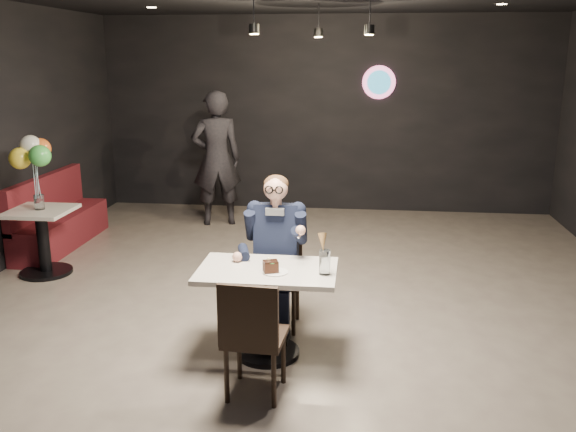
# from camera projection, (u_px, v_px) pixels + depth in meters

# --- Properties ---
(floor) EXTENTS (9.00, 9.00, 0.00)m
(floor) POSITION_uv_depth(u_px,v_px,m) (295.00, 327.00, 5.53)
(floor) COLOR slate
(floor) RESTS_ON ground
(wall_sign) EXTENTS (0.50, 0.06, 0.50)m
(wall_sign) POSITION_uv_depth(u_px,v_px,m) (379.00, 82.00, 9.22)
(wall_sign) COLOR pink
(wall_sign) RESTS_ON floor
(pendant_lights) EXTENTS (1.40, 1.20, 0.36)m
(pendant_lights) POSITION_uv_depth(u_px,v_px,m) (315.00, 10.00, 6.72)
(pendant_lights) COLOR black
(pendant_lights) RESTS_ON floor
(main_table) EXTENTS (1.10, 0.70, 0.75)m
(main_table) POSITION_uv_depth(u_px,v_px,m) (268.00, 312.00, 4.94)
(main_table) COLOR silver
(main_table) RESTS_ON floor
(chair_far) EXTENTS (0.42, 0.46, 0.92)m
(chair_far) POSITION_uv_depth(u_px,v_px,m) (277.00, 279.00, 5.44)
(chair_far) COLOR black
(chair_far) RESTS_ON floor
(chair_near) EXTENTS (0.45, 0.49, 0.92)m
(chair_near) POSITION_uv_depth(u_px,v_px,m) (255.00, 335.00, 4.35)
(chair_near) COLOR black
(chair_near) RESTS_ON floor
(seated_man) EXTENTS (0.60, 0.80, 1.44)m
(seated_man) POSITION_uv_depth(u_px,v_px,m) (277.00, 251.00, 5.38)
(seated_man) COLOR black
(seated_man) RESTS_ON floor
(dessert_plate) EXTENTS (0.20, 0.20, 0.01)m
(dessert_plate) POSITION_uv_depth(u_px,v_px,m) (275.00, 272.00, 4.74)
(dessert_plate) COLOR white
(dessert_plate) RESTS_ON main_table
(cake_slice) EXTENTS (0.14, 0.12, 0.08)m
(cake_slice) POSITION_uv_depth(u_px,v_px,m) (271.00, 267.00, 4.73)
(cake_slice) COLOR black
(cake_slice) RESTS_ON dessert_plate
(mint_leaf) EXTENTS (0.07, 0.04, 0.01)m
(mint_leaf) POSITION_uv_depth(u_px,v_px,m) (271.00, 263.00, 4.69)
(mint_leaf) COLOR #2B8433
(mint_leaf) RESTS_ON cake_slice
(sundae_glass) EXTENTS (0.09, 0.09, 0.19)m
(sundae_glass) POSITION_uv_depth(u_px,v_px,m) (325.00, 262.00, 4.69)
(sundae_glass) COLOR silver
(sundae_glass) RESTS_ON main_table
(wafer_cone) EXTENTS (0.09, 0.09, 0.14)m
(wafer_cone) POSITION_uv_depth(u_px,v_px,m) (323.00, 242.00, 4.68)
(wafer_cone) COLOR tan
(wafer_cone) RESTS_ON sundae_glass
(booth_bench) EXTENTS (0.46, 1.84, 0.92)m
(booth_bench) POSITION_uv_depth(u_px,v_px,m) (60.00, 212.00, 7.78)
(booth_bench) COLOR #4C101A
(booth_bench) RESTS_ON floor
(side_table) EXTENTS (0.66, 0.66, 0.82)m
(side_table) POSITION_uv_depth(u_px,v_px,m) (43.00, 239.00, 6.80)
(side_table) COLOR silver
(side_table) RESTS_ON floor
(balloon_vase) EXTENTS (0.11, 0.11, 0.16)m
(balloon_vase) POSITION_uv_depth(u_px,v_px,m) (39.00, 202.00, 6.69)
(balloon_vase) COLOR silver
(balloon_vase) RESTS_ON side_table
(balloon_bunch) EXTENTS (0.42, 0.42, 0.70)m
(balloon_bunch) POSITION_uv_depth(u_px,v_px,m) (35.00, 165.00, 6.58)
(balloon_bunch) COLOR yellow
(balloon_bunch) RESTS_ON balloon_vase
(passerby) EXTENTS (0.81, 0.64, 1.93)m
(passerby) POSITION_uv_depth(u_px,v_px,m) (217.00, 159.00, 8.72)
(passerby) COLOR black
(passerby) RESTS_ON floor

